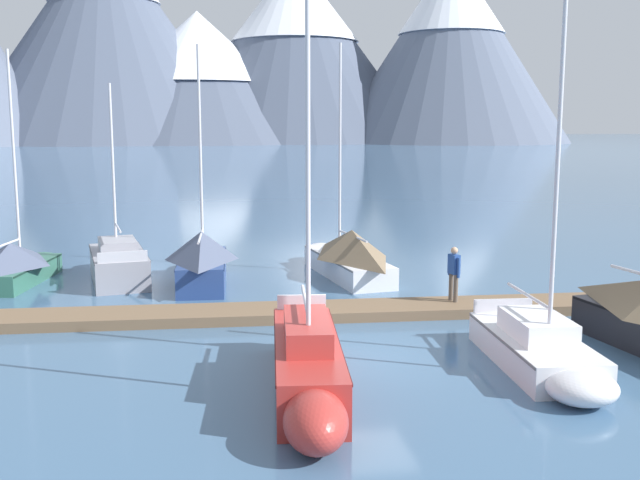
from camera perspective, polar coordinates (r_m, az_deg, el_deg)
The scene contains 14 objects.
ground_plane at distance 18.64m, azimuth 3.15°, elevation -8.94°, with size 700.00×700.00×0.00m, color #426689.
mountain_central_massif at distance 236.88m, azimuth -16.10°, elevation 15.09°, with size 87.59×87.59×63.01m.
mountain_shoulder_ridge at distance 232.69m, azimuth -9.34°, elevation 12.54°, with size 82.60×82.60×38.82m.
mountain_east_summit at distance 241.14m, azimuth -1.92°, elevation 14.62°, with size 84.33×84.33×56.28m.
mountain_rear_spur at distance 230.65m, azimuth 10.01°, elevation 14.51°, with size 70.76×70.76×54.79m.
dock at distance 22.37m, azimuth 0.87°, elevation -5.49°, with size 24.13×3.04×0.30m.
sailboat_nearest_berth at distance 29.00m, azimuth -22.24°, elevation -1.64°, with size 2.66×5.69×8.30m.
sailboat_second_berth at distance 28.53m, azimuth -15.26°, elevation -1.60°, with size 2.59×5.72×7.15m.
sailboat_mid_dock_port at distance 27.00m, azimuth -8.98°, elevation -1.40°, with size 2.04×6.26×8.43m.
sailboat_mid_dock_starboard at distance 15.78m, azimuth -0.91°, elevation -9.68°, with size 1.98×6.96×9.42m.
sailboat_far_berth at distance 28.04m, azimuth 2.06°, elevation -1.04°, with size 2.62×7.12×8.67m.
sailboat_outer_slip at distance 18.22m, azimuth 16.58°, elevation -8.04°, with size 2.10×5.66×8.81m.
person_on_dock at distance 23.13m, azimuth 10.22°, elevation -2.31°, with size 0.30×0.58×1.69m.
mooring_buoy_channel_marker at distance 22.62m, azimuth 21.43°, elevation -5.64°, with size 0.53×0.53×0.61m.
Camera 1 is at (-3.99, -17.29, 5.72)m, focal length 41.76 mm.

